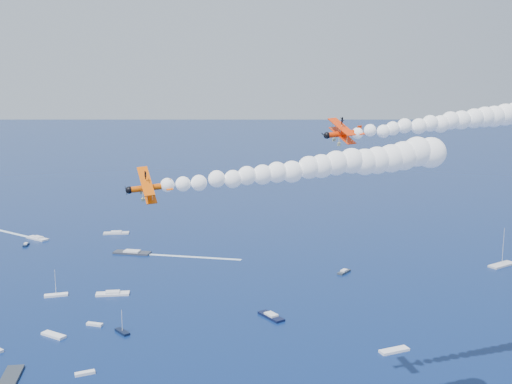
{
  "coord_description": "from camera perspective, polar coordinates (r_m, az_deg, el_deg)",
  "views": [
    {
      "loc": [
        -2.5,
        -92.75,
        72.4
      ],
      "look_at": [
        5.84,
        17.17,
        51.8
      ],
      "focal_mm": 45.02,
      "sensor_mm": 36.0,
      "label": 1
    }
  ],
  "objects": [
    {
      "name": "boat_wakes",
      "position": [
        285.65,
        -14.35,
        -4.43
      ],
      "size": [
        122.74,
        67.93,
        0.04
      ],
      "color": "white",
      "rests_on": "ground"
    },
    {
      "name": "smoke_trail_trail",
      "position": [
        107.73,
        4.6,
        2.14
      ],
      "size": [
        53.32,
        25.99,
        9.44
      ],
      "primitive_type": null,
      "rotation": [
        0.0,
        0.0,
        3.36
      ],
      "color": "white"
    },
    {
      "name": "biplane_lead",
      "position": [
        123.48,
        7.79,
        5.16
      ],
      "size": [
        9.89,
        11.67,
        8.21
      ],
      "primitive_type": null,
      "rotation": [
        -0.29,
        0.07,
        3.39
      ],
      "color": "#EE3005"
    },
    {
      "name": "smoke_trail_lead",
      "position": [
        136.95,
        17.85,
        6.11
      ],
      "size": [
        53.44,
        28.54,
        9.44
      ],
      "primitive_type": null,
      "rotation": [
        0.0,
        0.0,
        3.39
      ],
      "color": "white"
    },
    {
      "name": "biplane_trail",
      "position": [
        101.62,
        -9.44,
        0.38
      ],
      "size": [
        8.93,
        10.68,
        8.25
      ],
      "primitive_type": null,
      "rotation": [
        -0.43,
        0.07,
        3.36
      ],
      "color": "#E25104"
    },
    {
      "name": "spectator_boats",
      "position": [
        216.27,
        -6.56,
        -8.95
      ],
      "size": [
        210.05,
        171.82,
        0.7
      ],
      "color": "#2F333F",
      "rests_on": "ground"
    }
  ]
}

